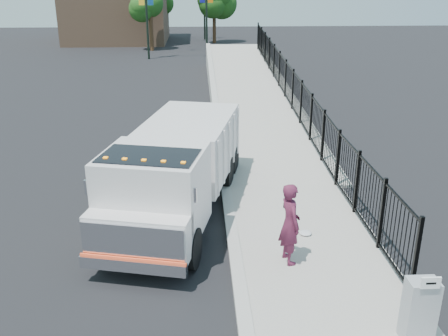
{
  "coord_description": "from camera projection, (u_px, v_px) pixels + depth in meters",
  "views": [
    {
      "loc": [
        -0.83,
        -10.6,
        6.39
      ],
      "look_at": [
        -0.16,
        2.0,
        1.53
      ],
      "focal_mm": 40.0,
      "sensor_mm": 36.0,
      "label": 1
    }
  ],
  "objects": [
    {
      "name": "tree_2",
      "position": [
        159.0,
        0.0,
        54.99
      ],
      "size": [
        2.88,
        2.88,
        5.44
      ],
      "color": "#382314",
      "rests_on": "ground"
    },
    {
      "name": "ramp",
      "position": [
        252.0,
        102.0,
        27.23
      ],
      "size": [
        3.95,
        24.06,
        3.19
      ],
      "primitive_type": "cube",
      "rotation": [
        0.06,
        0.0,
        0.0
      ],
      "color": "#9E998E",
      "rests_on": "ground"
    },
    {
      "name": "tree_1",
      "position": [
        214.0,
        3.0,
        49.96
      ],
      "size": [
        2.82,
        2.82,
        5.41
      ],
      "color": "#382314",
      "rests_on": "ground"
    },
    {
      "name": "light_pole_0",
      "position": [
        150.0,
        4.0,
        39.81
      ],
      "size": [
        3.77,
        0.22,
        8.0
      ],
      "color": "black",
      "rests_on": "ground"
    },
    {
      "name": "curb",
      "position": [
        242.0,
        302.0,
        10.32
      ],
      "size": [
        0.3,
        12.0,
        0.16
      ],
      "primitive_type": "cube",
      "color": "#ADAAA3",
      "rests_on": "ground"
    },
    {
      "name": "tree_0",
      "position": [
        150.0,
        6.0,
        44.62
      ],
      "size": [
        2.59,
        2.59,
        5.29
      ],
      "color": "#382314",
      "rests_on": "ground"
    },
    {
      "name": "debris",
      "position": [
        305.0,
        233.0,
        12.96
      ],
      "size": [
        0.33,
        0.33,
        0.08
      ],
      "primitive_type": "ellipsoid",
      "color": "silver",
      "rests_on": "sidewalk"
    },
    {
      "name": "light_pole_1",
      "position": [
        203.0,
        1.0,
        43.59
      ],
      "size": [
        3.77,
        0.22,
        8.0
      ],
      "color": "black",
      "rests_on": "ground"
    },
    {
      "name": "arrow_sign",
      "position": [
        431.0,
        283.0,
        8.54
      ],
      "size": [
        0.35,
        0.04,
        0.22
      ],
      "primitive_type": "cube",
      "color": "white",
      "rests_on": "utility_cabinet"
    },
    {
      "name": "truck",
      "position": [
        175.0,
        167.0,
        13.77
      ],
      "size": [
        4.06,
        7.94,
        2.6
      ],
      "rotation": [
        0.0,
        0.0,
        -0.23
      ],
      "color": "black",
      "rests_on": "ground"
    },
    {
      "name": "worker",
      "position": [
        290.0,
        224.0,
        11.42
      ],
      "size": [
        0.62,
        0.8,
        1.96
      ],
      "primitive_type": "imported",
      "rotation": [
        0.0,
        0.0,
        1.81
      ],
      "color": "#581C35",
      "rests_on": "sidewalk"
    },
    {
      "name": "ground",
      "position": [
        235.0,
        255.0,
        12.21
      ],
      "size": [
        120.0,
        120.0,
        0.0
      ],
      "primitive_type": "plane",
      "color": "black",
      "rests_on": "ground"
    },
    {
      "name": "building",
      "position": [
        117.0,
        1.0,
        51.35
      ],
      "size": [
        10.0,
        10.0,
        8.0
      ],
      "primitive_type": "cube",
      "color": "#8C664C",
      "rests_on": "ground"
    },
    {
      "name": "utility_cabinet",
      "position": [
        419.0,
        310.0,
        9.01
      ],
      "size": [
        0.55,
        0.4,
        1.25
      ],
      "primitive_type": "cube",
      "color": "gray",
      "rests_on": "sidewalk"
    },
    {
      "name": "sidewalk",
      "position": [
        334.0,
        300.0,
        10.42
      ],
      "size": [
        3.55,
        12.0,
        0.12
      ],
      "primitive_type": "cube",
      "color": "#9E998E",
      "rests_on": "ground"
    },
    {
      "name": "iron_fence",
      "position": [
        292.0,
        102.0,
        23.25
      ],
      "size": [
        0.1,
        28.0,
        1.8
      ],
      "primitive_type": "cube",
      "color": "black",
      "rests_on": "ground"
    }
  ]
}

